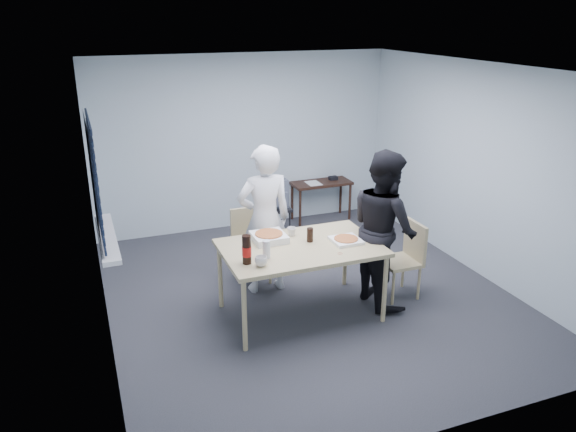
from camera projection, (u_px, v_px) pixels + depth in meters
name	position (u px, v px, depth m)	size (l,w,h in m)	color
room	(97.00, 188.00, 5.75)	(5.00, 5.00, 5.00)	#2A2A2E
dining_table	(301.00, 251.00, 5.95)	(1.67, 1.05, 0.81)	#C9B282
chair_far	(250.00, 239.00, 6.89)	(0.42, 0.42, 0.89)	#C9B282
chair_right	(406.00, 254.00, 6.46)	(0.42, 0.42, 0.89)	#C9B282
person_white	(264.00, 220.00, 6.46)	(0.65, 0.42, 1.77)	silver
person_black	(384.00, 228.00, 6.22)	(0.86, 0.47, 1.77)	black
side_table	(321.00, 187.00, 8.84)	(0.94, 0.42, 0.62)	black
stool	(278.00, 215.00, 8.13)	(0.35, 0.35, 0.48)	black
backpack	(278.00, 195.00, 8.01)	(0.29, 0.21, 0.41)	slate
pizza_box_a	(269.00, 237.00, 6.06)	(0.35, 0.35, 0.09)	white
pizza_box_b	(346.00, 240.00, 6.03)	(0.30, 0.30, 0.04)	white
mug_a	(261.00, 261.00, 5.45)	(0.12, 0.12, 0.10)	silver
mug_b	(292.00, 232.00, 6.19)	(0.10, 0.10, 0.09)	silver
cola_glass	(310.00, 235.00, 6.02)	(0.07, 0.07, 0.15)	black
soda_bottle	(247.00, 250.00, 5.47)	(0.09, 0.09, 0.30)	black
plastic_cups	(266.00, 249.00, 5.62)	(0.08, 0.08, 0.18)	silver
rubber_band	(340.00, 253.00, 5.75)	(0.05, 0.05, 0.00)	red
papers	(313.00, 183.00, 8.74)	(0.20, 0.28, 0.00)	white
black_box	(333.00, 178.00, 8.91)	(0.13, 0.09, 0.06)	black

